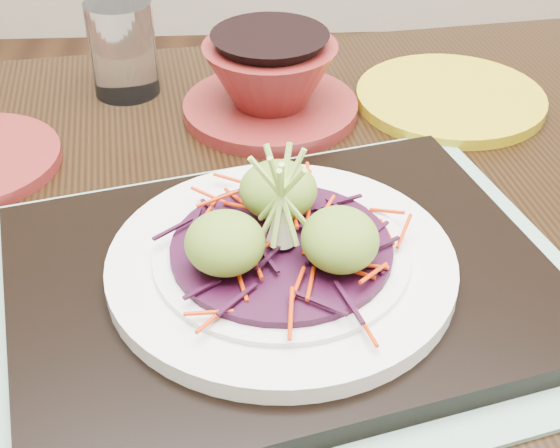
{
  "coord_description": "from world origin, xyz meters",
  "views": [
    {
      "loc": [
        -0.05,
        -0.56,
        1.07
      ],
      "look_at": [
        -0.03,
        -0.12,
        0.75
      ],
      "focal_mm": 50.0,
      "sensor_mm": 36.0,
      "label": 1
    }
  ],
  "objects_px": {
    "yellow_plate": "(450,98)",
    "terracotta_bowl_set": "(270,84)",
    "white_plate": "(281,262)",
    "water_glass": "(123,48)",
    "serving_tray": "(281,280)",
    "dining_table": "(230,328)"
  },
  "relations": [
    {
      "from": "serving_tray",
      "to": "yellow_plate",
      "type": "height_order",
      "value": "serving_tray"
    },
    {
      "from": "water_glass",
      "to": "yellow_plate",
      "type": "bearing_deg",
      "value": -7.26
    },
    {
      "from": "dining_table",
      "to": "white_plate",
      "type": "distance_m",
      "value": 0.14
    },
    {
      "from": "dining_table",
      "to": "yellow_plate",
      "type": "bearing_deg",
      "value": 36.16
    },
    {
      "from": "serving_tray",
      "to": "water_glass",
      "type": "bearing_deg",
      "value": 98.95
    },
    {
      "from": "water_glass",
      "to": "yellow_plate",
      "type": "xyz_separation_m",
      "value": [
        0.33,
        -0.04,
        -0.04
      ]
    },
    {
      "from": "serving_tray",
      "to": "white_plate",
      "type": "height_order",
      "value": "white_plate"
    },
    {
      "from": "white_plate",
      "to": "serving_tray",
      "type": "bearing_deg",
      "value": -53.13
    },
    {
      "from": "terracotta_bowl_set",
      "to": "water_glass",
      "type": "bearing_deg",
      "value": 159.2
    },
    {
      "from": "terracotta_bowl_set",
      "to": "yellow_plate",
      "type": "relative_size",
      "value": 1.08
    },
    {
      "from": "yellow_plate",
      "to": "terracotta_bowl_set",
      "type": "bearing_deg",
      "value": -175.72
    },
    {
      "from": "terracotta_bowl_set",
      "to": "white_plate",
      "type": "bearing_deg",
      "value": -90.58
    },
    {
      "from": "white_plate",
      "to": "yellow_plate",
      "type": "height_order",
      "value": "white_plate"
    },
    {
      "from": "dining_table",
      "to": "water_glass",
      "type": "distance_m",
      "value": 0.31
    },
    {
      "from": "white_plate",
      "to": "water_glass",
      "type": "bearing_deg",
      "value": 113.92
    },
    {
      "from": "white_plate",
      "to": "water_glass",
      "type": "height_order",
      "value": "water_glass"
    },
    {
      "from": "terracotta_bowl_set",
      "to": "yellow_plate",
      "type": "distance_m",
      "value": 0.18
    },
    {
      "from": "dining_table",
      "to": "serving_tray",
      "type": "height_order",
      "value": "serving_tray"
    },
    {
      "from": "dining_table",
      "to": "terracotta_bowl_set",
      "type": "relative_size",
      "value": 5.92
    },
    {
      "from": "dining_table",
      "to": "yellow_plate",
      "type": "xyz_separation_m",
      "value": [
        0.23,
        0.22,
        0.1
      ]
    },
    {
      "from": "dining_table",
      "to": "yellow_plate",
      "type": "distance_m",
      "value": 0.33
    },
    {
      "from": "white_plate",
      "to": "terracotta_bowl_set",
      "type": "distance_m",
      "value": 0.27
    }
  ]
}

